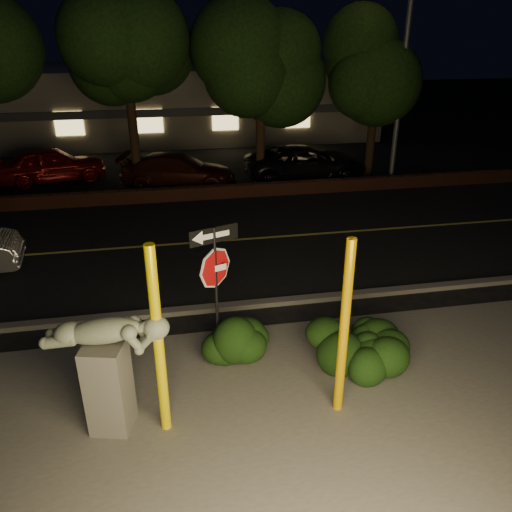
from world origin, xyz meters
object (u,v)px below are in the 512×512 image
Objects in this scene: yellow_pole_left at (159,344)px; yellow_pole_right at (344,330)px; signpost at (215,269)px; streetlight at (403,28)px; parked_car_darkred at (178,171)px; sculpture at (107,360)px; parked_car_dark at (305,163)px; parked_car_red at (52,164)px.

yellow_pole_left is 2.93m from yellow_pole_right.
signpost is at bearing 58.20° from yellow_pole_left.
streetlight reaches higher than parked_car_darkred.
sculpture is (-3.73, 0.28, -0.28)m from yellow_pole_right.
yellow_pole_right is 0.61× the size of parked_car_dark.
sculpture is 15.85m from parked_car_red.
sculpture is at bearing -174.35° from parked_car_darkred.
yellow_pole_left is 0.63× the size of parked_car_dark.
streetlight is 6.31m from parked_car_dark.
sculpture is at bearing 152.58° from parked_car_dark.
yellow_pole_left is 15.34m from parked_car_dark.
yellow_pole_right is 0.68× the size of parked_car_darkred.
yellow_pole_left is 0.33× the size of streetlight.
parked_car_red is at bearing 114.92° from yellow_pole_right.
parked_car_red is (-3.57, 15.44, -0.57)m from sculpture.
parked_car_red reaches higher than parked_car_dark.
streetlight reaches higher than sculpture.
parked_car_darkred is (-0.21, 12.14, -1.32)m from signpost.
yellow_pole_right reaches higher than signpost.
signpost is 12.21m from parked_car_darkred.
parked_car_red is at bearing 117.37° from sculpture.
signpost is 14.98m from parked_car_red.
sculpture is (-1.88, -1.53, -0.68)m from signpost.
sculpture is 0.21× the size of streetlight.
parked_car_darkred is at bearing 165.36° from streetlight.
parked_car_darkred is at bearing 97.37° from sculpture.
sculpture is 13.79m from parked_car_darkred.
yellow_pole_left reaches higher than yellow_pole_right.
signpost is 1.32× the size of sculpture.
sculpture is at bearing 175.69° from yellow_pole_right.
yellow_pole_left is 16.49m from streetlight.
yellow_pole_left is 1.54× the size of sculpture.
sculpture is at bearing 179.10° from parked_car_red.
streetlight is 10.23m from parked_car_darkred.
parked_car_dark reaches higher than parked_car_darkred.
streetlight is at bearing 64.88° from sculpture.
yellow_pole_left is 13.93m from parked_car_darkred.
streetlight is at bearing -110.90° from parked_car_dark.
yellow_pole_left reaches higher than parked_car_red.
sculpture is 0.49× the size of parked_car_red.
yellow_pole_left is 16.26m from parked_car_red.
yellow_pole_right is 0.73× the size of parked_car_red.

